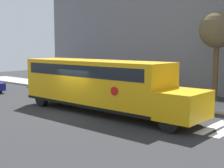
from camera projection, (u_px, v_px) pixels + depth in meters
ground_plane at (78, 113)px, 18.08m from camera, size 60.00×60.00×0.00m
sidewalk_strip at (144, 97)px, 22.91m from camera, size 44.00×3.00×0.15m
building_backdrop at (188, 28)px, 27.11m from camera, size 32.00×4.00×10.83m
school_bus at (99, 83)px, 17.95m from camera, size 11.68×2.57×3.01m
tree_near_sidewalk at (217, 31)px, 20.90m from camera, size 2.44×2.44×6.14m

